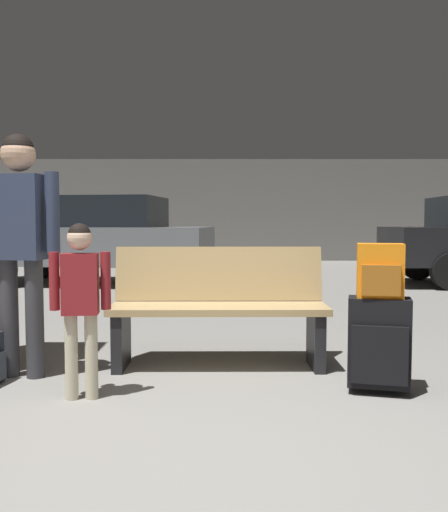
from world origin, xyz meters
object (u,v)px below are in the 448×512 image
bench (221,307)px  child (83,291)px  adult (22,228)px  suitcase (381,343)px  backpack_bright (383,271)px  parked_car_far (96,238)px

bench → child: size_ratio=1.50×
adult → bench: bearing=13.1°
suitcase → backpack_bright: 0.45m
child → adult: 0.81m
bench → suitcase: 1.23m
parked_car_far → adult: bearing=-81.4°
adult → parked_car_far: size_ratio=0.39×
bench → backpack_bright: size_ratio=4.72×
child → parked_car_far: 6.42m
child → adult: bearing=138.1°
backpack_bright → adult: bearing=171.3°
backpack_bright → parked_car_far: size_ratio=0.08×
child → backpack_bright: bearing=3.6°
suitcase → bench: bearing=146.3°
bench → suitcase: (1.01, -0.68, -0.12)m
child → adult: adult is taller
backpack_bright → parked_car_far: (-3.25, 6.15, 0.03)m
bench → child: bearing=-136.2°
suitcase → child: bearing=-176.4°
suitcase → parked_car_far: size_ratio=0.14×
bench → parked_car_far: parked_car_far is taller
child → parked_car_far: size_ratio=0.25×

